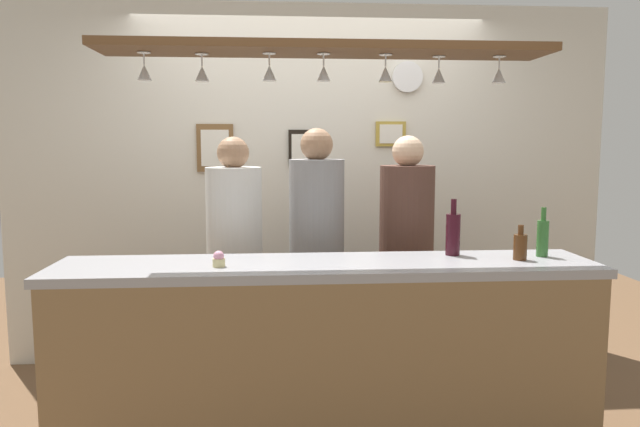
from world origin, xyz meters
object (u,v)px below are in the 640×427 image
Objects in this scene: person_right_brown_shirt at (406,241)px; picture_frame_upper_small at (391,134)px; bottle_wine_dark_red at (453,233)px; picture_frame_caricature at (215,148)px; person_left_white_patterned_shirt at (235,244)px; cupcake at (219,259)px; wall_clock at (407,77)px; person_middle_grey_shirt at (317,238)px; picture_frame_crest at (301,148)px; bottle_beer_green_import at (543,237)px; bottle_beer_brown_stubby at (520,246)px.

picture_frame_upper_small is (0.03, 0.69, 0.68)m from person_right_brown_shirt.
picture_frame_caricature reaches higher than bottle_wine_dark_red.
person_left_white_patterned_shirt is 0.79m from cupcake.
cupcake is (-1.09, -0.78, 0.05)m from person_right_brown_shirt.
picture_frame_upper_small is at bearing 176.91° from wall_clock.
picture_frame_upper_small reaches higher than person_right_brown_shirt.
person_middle_grey_shirt is 5.66× the size of bottle_wine_dark_red.
bottle_wine_dark_red is at bearing 9.90° from cupcake.
bottle_wine_dark_red is 1.23m from cupcake.
person_left_white_patterned_shirt is 1.00m from picture_frame_crest.
picture_frame_upper_small is at bearing 112.51° from bottle_beer_green_import.
picture_frame_caricature is at bearing 180.00° from picture_frame_crest.
bottle_beer_brown_stubby is 1.52m from cupcake.
person_right_brown_shirt reaches higher than person_left_white_patterned_shirt.
picture_frame_upper_small reaches higher than picture_frame_caricature.
picture_frame_upper_small reaches higher than picture_frame_crest.
cupcake is 2.18m from wall_clock.
bottle_beer_green_import is at bearing -48.14° from person_right_brown_shirt.
bottle_beer_green_import is at bearing -9.22° from bottle_wine_dark_red.
person_left_white_patterned_shirt is 0.92m from picture_frame_caricature.
person_right_brown_shirt reaches higher than bottle_beer_green_import.
wall_clock reaches higher than bottle_beer_brown_stubby.
bottle_beer_green_import is (0.58, -0.65, 0.12)m from person_right_brown_shirt.
person_left_white_patterned_shirt is 1.66m from bottle_beer_brown_stubby.
person_right_brown_shirt is at bearing -101.74° from wall_clock.
wall_clock is at bearing 108.23° from bottle_beer_green_import.
person_left_white_patterned_shirt is 1.46m from picture_frame_upper_small.
picture_frame_upper_small is at bearing 105.73° from bottle_beer_brown_stubby.
wall_clock is at bearing -3.09° from picture_frame_upper_small.
bottle_wine_dark_red is 0.88× the size of picture_frame_caricature.
person_middle_grey_shirt reaches higher than bottle_beer_green_import.
bottle_beer_green_import is 1.68m from cupcake.
bottle_beer_green_import is 1.86m from picture_frame_crest.
wall_clock reaches higher than person_middle_grey_shirt.
bottle_wine_dark_red is at bearing -90.94° from wall_clock.
person_left_white_patterned_shirt is at bearing 180.00° from person_right_brown_shirt.
person_right_brown_shirt is at bearing -92.19° from picture_frame_upper_small.
bottle_beer_brown_stubby is 0.69× the size of bottle_beer_green_import.
person_right_brown_shirt is 0.87m from bottle_beer_green_import.
cupcake is at bearing -124.20° from person_middle_grey_shirt.
cupcake is (-0.02, -0.78, 0.06)m from person_left_white_patterned_shirt.
person_right_brown_shirt is 0.85m from bottle_beer_brown_stubby.
picture_frame_upper_small is 0.42m from wall_clock.
bottle_beer_brown_stubby is at bearing -78.63° from wall_clock.
picture_frame_caricature is (-0.18, 0.69, 0.58)m from person_left_white_patterned_shirt.
person_left_white_patterned_shirt is 7.48× the size of picture_frame_upper_small.
person_left_white_patterned_shirt is at bearing 154.10° from bottle_beer_brown_stubby.
bottle_beer_brown_stubby is 0.18m from bottle_beer_green_import.
bottle_wine_dark_red is 0.34m from bottle_beer_brown_stubby.
person_left_white_patterned_shirt is 6.33× the size of picture_frame_crest.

